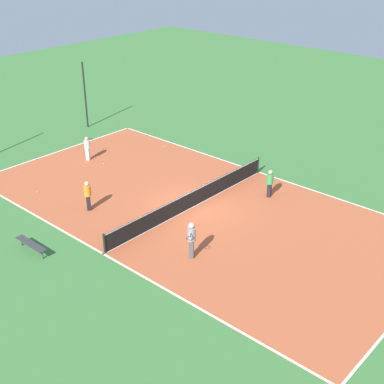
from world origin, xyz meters
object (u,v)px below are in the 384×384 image
tennis_ball_near_net (164,146)px  tennis_ball_midcourt (37,192)px  tennis_ball_far_baseline (104,164)px  player_baseline_gray (191,238)px  tennis_net (192,199)px  player_center_orange (88,194)px  player_far_green (270,182)px  bench (31,244)px  player_far_white (87,147)px  fence_post_back_right (85,95)px

tennis_ball_near_net → tennis_ball_midcourt: same height
tennis_ball_far_baseline → player_baseline_gray: bearing=-110.5°
tennis_net → player_center_orange: 5.33m
tennis_ball_far_baseline → player_far_green: bearing=-72.7°
tennis_net → player_baseline_gray: 4.74m
bench → tennis_ball_near_net: (13.03, 4.49, -0.34)m
bench → tennis_ball_far_baseline: bearing=-58.4°
player_far_green → tennis_ball_near_net: size_ratio=22.77×
player_far_white → player_baseline_gray: 12.78m
player_baseline_gray → player_center_orange: bearing=-124.1°
player_center_orange → tennis_ball_far_baseline: size_ratio=23.53×
tennis_ball_far_baseline → tennis_ball_near_net: size_ratio=1.00×
player_center_orange → fence_post_back_right: size_ratio=0.34×
tennis_net → fence_post_back_right: 14.74m
bench → player_far_white: player_far_white is taller
player_far_white → player_far_green: size_ratio=0.98×
tennis_ball_midcourt → player_far_green: bearing=-50.1°
tennis_net → tennis_ball_midcourt: tennis_net is taller
player_far_white → fence_post_back_right: 6.45m
tennis_net → player_far_white: size_ratio=7.77×
tennis_ball_near_net → tennis_net: bearing=-125.8°
player_center_orange → tennis_ball_near_net: bearing=-32.1°
player_baseline_gray → player_far_white: bearing=-143.6°
bench → player_center_orange: bearing=-73.6°
player_center_orange → tennis_ball_midcourt: player_center_orange is taller
tennis_net → player_far_green: player_far_green is taller
player_far_green → tennis_ball_near_net: bearing=-118.0°
tennis_net → fence_post_back_right: size_ratio=2.50×
player_far_white → tennis_ball_far_baseline: 1.51m
tennis_net → tennis_ball_far_baseline: size_ratio=173.40×
tennis_net → fence_post_back_right: bearing=73.1°
tennis_ball_midcourt → tennis_ball_far_baseline: bearing=4.0°
bench → fence_post_back_right: 16.85m
tennis_net → fence_post_back_right: fence_post_back_right is taller
player_far_white → fence_post_back_right: size_ratio=0.32×
player_far_white → tennis_ball_far_baseline: (0.18, -1.26, -0.83)m
player_far_white → tennis_ball_near_net: 5.17m
player_far_green → player_baseline_gray: player_baseline_gray is taller
bench → fence_post_back_right: bearing=-46.8°
tennis_ball_far_baseline → tennis_ball_near_net: same height
tennis_ball_midcourt → fence_post_back_right: 11.11m
tennis_net → player_far_white: bearing=87.6°
tennis_net → bench: (-7.96, 2.54, -0.13)m
player_far_white → fence_post_back_right: fence_post_back_right is taller
player_baseline_gray → fence_post_back_right: size_ratio=0.37×
bench → fence_post_back_right: fence_post_back_right is taller
tennis_ball_far_baseline → fence_post_back_right: (3.68, 6.21, 2.31)m
tennis_ball_midcourt → fence_post_back_right: size_ratio=0.01×
tennis_ball_far_baseline → tennis_ball_midcourt: (-4.98, -0.35, 0.00)m
player_far_green → player_baseline_gray: size_ratio=0.88×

